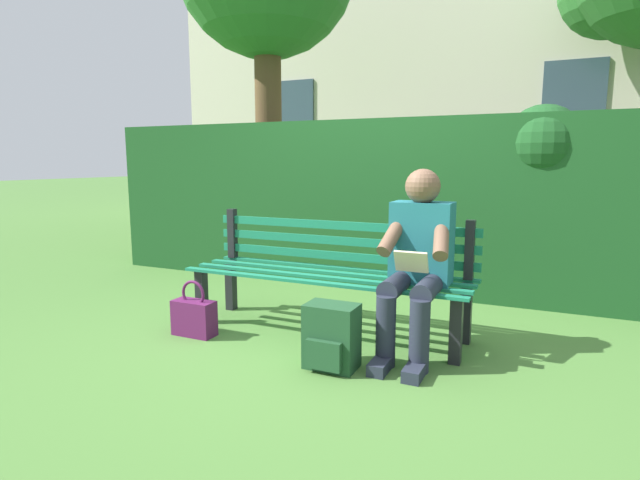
# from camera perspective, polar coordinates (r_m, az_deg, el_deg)

# --- Properties ---
(ground) EXTENTS (60.00, 60.00, 0.00)m
(ground) POSITION_cam_1_polar(r_m,az_deg,el_deg) (3.64, 0.67, -10.37)
(ground) COLOR #477533
(park_bench) EXTENTS (2.03, 0.54, 0.82)m
(park_bench) POSITION_cam_1_polar(r_m,az_deg,el_deg) (3.60, 1.22, -3.46)
(park_bench) COLOR black
(park_bench) RESTS_ON ground
(person_seated) EXTENTS (0.44, 0.73, 1.16)m
(person_seated) POSITION_cam_1_polar(r_m,az_deg,el_deg) (3.19, 10.91, -1.99)
(person_seated) COLOR #1E6672
(person_seated) RESTS_ON ground
(hedge_backdrop) EXTENTS (5.41, 0.79, 1.67)m
(hedge_backdrop) POSITION_cam_1_polar(r_m,az_deg,el_deg) (5.01, 4.95, 4.56)
(hedge_backdrop) COLOR #19471E
(hedge_backdrop) RESTS_ON ground
(building_facade) EXTENTS (9.82, 2.82, 7.67)m
(building_facade) POSITION_cam_1_polar(r_m,az_deg,el_deg) (10.90, 13.10, 22.65)
(building_facade) COLOR beige
(building_facade) RESTS_ON ground
(backpack) EXTENTS (0.30, 0.27, 0.38)m
(backpack) POSITION_cam_1_polar(r_m,az_deg,el_deg) (2.99, 1.30, -10.91)
(backpack) COLOR #1E4728
(backpack) RESTS_ON ground
(handbag) EXTENTS (0.30, 0.14, 0.39)m
(handbag) POSITION_cam_1_polar(r_m,az_deg,el_deg) (3.65, -14.06, -8.39)
(handbag) COLOR #59194C
(handbag) RESTS_ON ground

